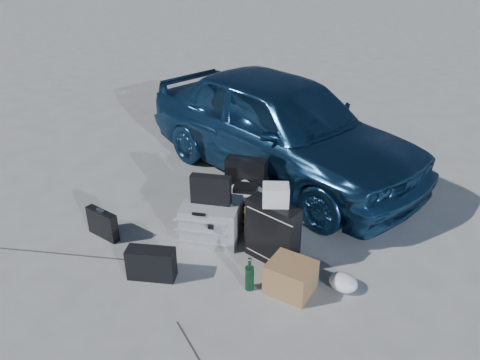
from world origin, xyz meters
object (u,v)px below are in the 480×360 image
object	(u,v)px
suitcase_right	(273,233)
cardboard_box	(291,277)
green_bottle	(250,274)
car	(280,125)
pelican_case	(212,221)
duffel_bag	(246,207)
briefcase	(103,224)
suitcase_left	(246,182)

from	to	relation	value
suitcase_right	cardboard_box	xyz separation A→B (m)	(0.33, -0.35, -0.18)
green_bottle	cardboard_box	bearing A→B (deg)	23.26
car	pelican_case	distance (m)	1.85
duffel_bag	green_bottle	xyz separation A→B (m)	(0.55, -1.07, 0.01)
pelican_case	briefcase	world-z (taller)	pelican_case
cardboard_box	duffel_bag	bearing A→B (deg)	134.21
pelican_case	duffel_bag	world-z (taller)	pelican_case
pelican_case	green_bottle	bearing A→B (deg)	-53.22
car	briefcase	world-z (taller)	car
car	suitcase_right	size ratio (longest dim) A/B	6.21
duffel_bag	cardboard_box	xyz separation A→B (m)	(0.90, -0.92, -0.01)
car	cardboard_box	xyz separation A→B (m)	(1.02, -2.22, -0.54)
suitcase_right	green_bottle	world-z (taller)	suitcase_right
pelican_case	suitcase_left	xyz separation A→B (m)	(0.03, 0.79, 0.10)
car	duffel_bag	distance (m)	1.41
green_bottle	suitcase_left	bearing A→B (deg)	116.85
suitcase_left	cardboard_box	distance (m)	1.61
cardboard_box	suitcase_right	bearing A→B (deg)	133.45
pelican_case	duffel_bag	size ratio (longest dim) A/B	0.92
pelican_case	cardboard_box	distance (m)	1.16
suitcase_left	suitcase_right	bearing A→B (deg)	-61.25
pelican_case	briefcase	size ratio (longest dim) A/B	1.44
pelican_case	cardboard_box	world-z (taller)	pelican_case
briefcase	suitcase_left	size ratio (longest dim) A/B	0.66
briefcase	suitcase_right	size ratio (longest dim) A/B	0.63
pelican_case	car	bearing A→B (deg)	73.78
duffel_bag	green_bottle	world-z (taller)	green_bottle
pelican_case	briefcase	xyz separation A→B (m)	(-1.08, -0.51, -0.06)
suitcase_left	duffel_bag	world-z (taller)	suitcase_left
suitcase_right	cardboard_box	world-z (taller)	suitcase_right
suitcase_left	green_bottle	distance (m)	1.54
car	briefcase	xyz separation A→B (m)	(-1.13, -2.30, -0.54)
pelican_case	suitcase_right	xyz separation A→B (m)	(0.74, -0.08, 0.11)
briefcase	cardboard_box	world-z (taller)	briefcase
car	suitcase_right	xyz separation A→B (m)	(0.69, -1.87, -0.37)
car	pelican_case	bearing A→B (deg)	-160.28
briefcase	cardboard_box	xyz separation A→B (m)	(2.15, 0.08, -0.01)
suitcase_right	cardboard_box	distance (m)	0.52
briefcase	suitcase_right	distance (m)	1.87
suitcase_left	suitcase_right	xyz separation A→B (m)	(0.71, -0.86, 0.02)
cardboard_box	green_bottle	xyz separation A→B (m)	(-0.35, -0.15, 0.02)
car	briefcase	size ratio (longest dim) A/B	9.89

